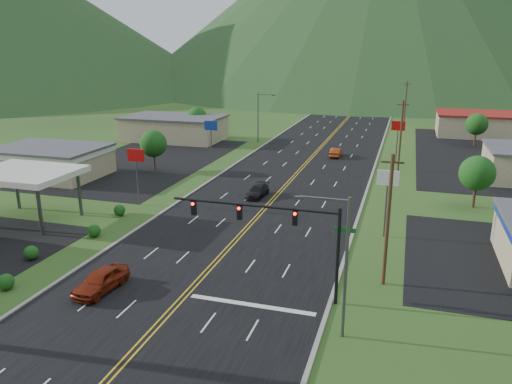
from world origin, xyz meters
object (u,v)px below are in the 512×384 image
(streetlight_west, at_px, (260,114))
(car_dark_mid, at_px, (257,192))
(traffic_signal, at_px, (281,226))
(car_red_near, at_px, (101,281))
(car_red_far, at_px, (336,152))
(streetlight_east, at_px, (341,258))
(gas_canopy, at_px, (24,175))

(streetlight_west, bearing_deg, car_dark_mid, -73.87)
(traffic_signal, relative_size, car_red_near, 2.70)
(car_red_far, bearing_deg, streetlight_east, 99.13)
(streetlight_east, xyz_separation_m, gas_canopy, (-33.18, 12.00, -0.31))
(traffic_signal, relative_size, car_red_far, 2.97)
(car_red_near, distance_m, car_red_far, 51.77)
(streetlight_west, xyz_separation_m, car_dark_mid, (9.62, -33.24, -4.53))
(car_red_near, relative_size, car_red_far, 1.10)
(streetlight_east, xyz_separation_m, streetlight_west, (-22.86, 60.00, 0.00))
(streetlight_west, bearing_deg, gas_canopy, -102.13)
(streetlight_east, bearing_deg, car_red_near, 177.35)
(streetlight_west, relative_size, car_dark_mid, 2.01)
(streetlight_east, relative_size, car_red_near, 1.85)
(traffic_signal, xyz_separation_m, car_red_far, (-2.83, 47.64, -4.60))
(traffic_signal, xyz_separation_m, streetlight_east, (4.70, -4.00, -0.15))
(traffic_signal, xyz_separation_m, car_dark_mid, (-8.55, 22.76, -4.68))
(car_dark_mid, relative_size, car_red_far, 1.02)
(streetlight_west, bearing_deg, traffic_signal, -72.03)
(streetlight_east, relative_size, gas_canopy, 0.90)
(streetlight_west, distance_m, car_red_far, 18.02)
(traffic_signal, bearing_deg, car_red_far, 93.40)
(traffic_signal, xyz_separation_m, streetlight_west, (-18.16, 56.00, -0.15))
(gas_canopy, xyz_separation_m, car_red_near, (15.86, -11.20, -4.04))
(traffic_signal, xyz_separation_m, gas_canopy, (-28.48, 8.00, -0.46))
(car_dark_mid, bearing_deg, traffic_signal, -66.10)
(gas_canopy, relative_size, car_dark_mid, 2.23)
(car_dark_mid, bearing_deg, car_red_near, -95.60)
(traffic_signal, distance_m, car_dark_mid, 24.76)
(gas_canopy, bearing_deg, streetlight_east, -19.88)
(streetlight_east, xyz_separation_m, car_red_near, (-17.32, 0.80, -4.35))
(streetlight_west, distance_m, car_dark_mid, 34.90)
(streetlight_west, height_order, car_red_far, streetlight_west)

